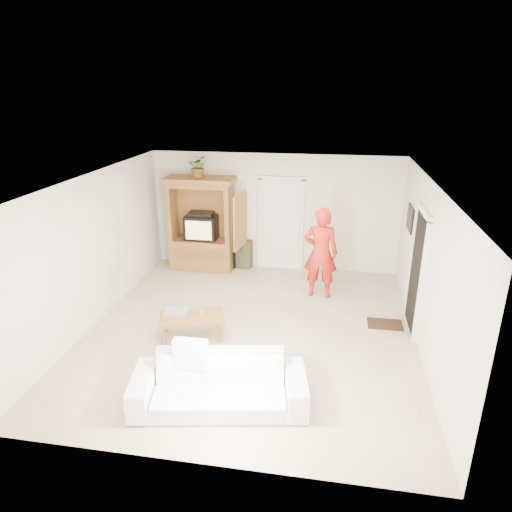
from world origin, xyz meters
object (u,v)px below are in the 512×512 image
Objects in this scene: armoire at (203,230)px; sofa at (219,384)px; man at (321,253)px; coffee_table at (192,318)px.

armoire is 4.92m from sofa.
man is 0.80× the size of sofa.
man is (2.67, -1.06, 0.00)m from armoire.
man is 1.55× the size of coffee_table.
sofa is (-1.15, -3.58, -0.58)m from man.
coffee_table is (-0.87, 1.63, 0.01)m from sofa.
sofa is at bearing -79.07° from coffee_table.
armoire reaches higher than sofa.
armoire is 1.79× the size of coffee_table.
armoire reaches higher than man.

